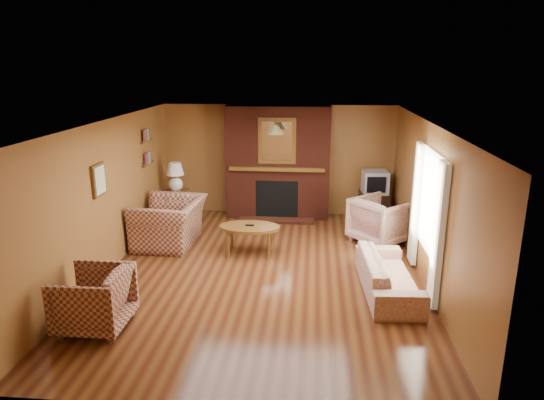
# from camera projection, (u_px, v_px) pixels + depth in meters

# --- Properties ---
(floor) EXTENTS (6.50, 6.50, 0.00)m
(floor) POSITION_uv_depth(u_px,v_px,m) (263.00, 272.00, 7.83)
(floor) COLOR #421D0E
(floor) RESTS_ON ground
(ceiling) EXTENTS (6.50, 6.50, 0.00)m
(ceiling) POSITION_uv_depth(u_px,v_px,m) (263.00, 123.00, 7.17)
(ceiling) COLOR silver
(ceiling) RESTS_ON wall_back
(wall_back) EXTENTS (6.50, 0.00, 6.50)m
(wall_back) POSITION_uv_depth(u_px,v_px,m) (279.00, 160.00, 10.61)
(wall_back) COLOR brown
(wall_back) RESTS_ON floor
(wall_front) EXTENTS (6.50, 0.00, 6.50)m
(wall_front) POSITION_uv_depth(u_px,v_px,m) (225.00, 299.00, 4.38)
(wall_front) COLOR brown
(wall_front) RESTS_ON floor
(wall_left) EXTENTS (0.00, 6.50, 6.50)m
(wall_left) POSITION_uv_depth(u_px,v_px,m) (107.00, 197.00, 7.71)
(wall_left) COLOR brown
(wall_left) RESTS_ON floor
(wall_right) EXTENTS (0.00, 6.50, 6.50)m
(wall_right) POSITION_uv_depth(u_px,v_px,m) (428.00, 205.00, 7.28)
(wall_right) COLOR brown
(wall_right) RESTS_ON floor
(fireplace) EXTENTS (2.20, 0.82, 2.40)m
(fireplace) POSITION_uv_depth(u_px,v_px,m) (278.00, 163.00, 10.36)
(fireplace) COLOR #4B1A10
(fireplace) RESTS_ON floor
(window_right) EXTENTS (0.10, 1.85, 2.00)m
(window_right) POSITION_uv_depth(u_px,v_px,m) (427.00, 213.00, 7.12)
(window_right) COLOR beige
(window_right) RESTS_ON wall_right
(bookshelf) EXTENTS (0.09, 0.55, 0.71)m
(bookshelf) POSITION_uv_depth(u_px,v_px,m) (148.00, 148.00, 9.40)
(bookshelf) COLOR brown
(bookshelf) RESTS_ON wall_left
(botanical_print) EXTENTS (0.05, 0.40, 0.50)m
(botanical_print) POSITION_uv_depth(u_px,v_px,m) (99.00, 180.00, 7.32)
(botanical_print) COLOR brown
(botanical_print) RESTS_ON wall_left
(pendant_light) EXTENTS (0.36, 0.36, 0.48)m
(pendant_light) POSITION_uv_depth(u_px,v_px,m) (275.00, 129.00, 9.48)
(pendant_light) COLOR black
(pendant_light) RESTS_ON ceiling
(plaid_loveseat) EXTENTS (1.20, 1.35, 0.85)m
(plaid_loveseat) POSITION_uv_depth(u_px,v_px,m) (170.00, 222.00, 8.92)
(plaid_loveseat) COLOR maroon
(plaid_loveseat) RESTS_ON floor
(plaid_armchair) EXTENTS (0.86, 0.84, 0.78)m
(plaid_armchair) POSITION_uv_depth(u_px,v_px,m) (94.00, 299.00, 6.09)
(plaid_armchair) COLOR maroon
(plaid_armchair) RESTS_ON floor
(floral_sofa) EXTENTS (0.82, 1.88, 0.54)m
(floral_sofa) POSITION_uv_depth(u_px,v_px,m) (388.00, 274.00, 7.10)
(floral_sofa) COLOR beige
(floral_sofa) RESTS_ON floor
(floral_armchair) EXTENTS (1.31, 1.31, 0.86)m
(floral_armchair) POSITION_uv_depth(u_px,v_px,m) (381.00, 220.00, 9.02)
(floral_armchair) COLOR beige
(floral_armchair) RESTS_ON floor
(coffee_table) EXTENTS (1.06, 0.66, 0.53)m
(coffee_table) POSITION_uv_depth(u_px,v_px,m) (250.00, 229.00, 8.48)
(coffee_table) COLOR brown
(coffee_table) RESTS_ON floor
(side_table) EXTENTS (0.54, 0.54, 0.66)m
(side_table) POSITION_uv_depth(u_px,v_px,m) (177.00, 206.00, 10.26)
(side_table) COLOR brown
(side_table) RESTS_ON floor
(table_lamp) EXTENTS (0.37, 0.37, 0.61)m
(table_lamp) POSITION_uv_depth(u_px,v_px,m) (175.00, 175.00, 10.08)
(table_lamp) COLOR silver
(table_lamp) RESTS_ON side_table
(tv_stand) EXTENTS (0.62, 0.57, 0.63)m
(tv_stand) POSITION_uv_depth(u_px,v_px,m) (373.00, 207.00, 10.25)
(tv_stand) COLOR black
(tv_stand) RESTS_ON floor
(crt_tv) EXTENTS (0.55, 0.54, 0.47)m
(crt_tv) POSITION_uv_depth(u_px,v_px,m) (375.00, 182.00, 10.09)
(crt_tv) COLOR #9A9CA1
(crt_tv) RESTS_ON tv_stand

